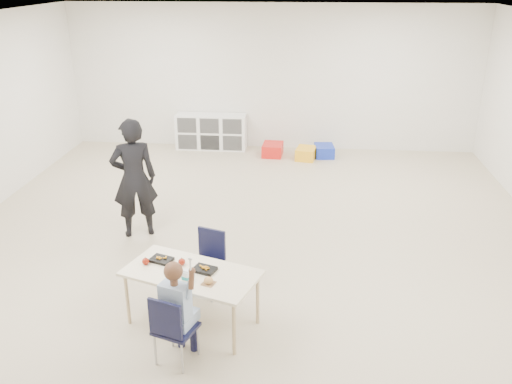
# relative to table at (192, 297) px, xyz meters

# --- Properties ---
(room) EXTENTS (9.00, 9.02, 2.80)m
(room) POSITION_rel_table_xyz_m (0.40, 1.53, 1.09)
(room) COLOR #B8A88D
(room) RESTS_ON ground
(table) EXTENTS (1.46, 1.05, 0.60)m
(table) POSITION_rel_table_xyz_m (0.00, 0.00, 0.00)
(table) COLOR #F9EEC7
(table) RESTS_ON ground
(chair_near) EXTENTS (0.44, 0.43, 0.73)m
(chair_near) POSITION_rel_table_xyz_m (-0.03, -0.57, 0.06)
(chair_near) COLOR black
(chair_near) RESTS_ON ground
(chair_far) EXTENTS (0.44, 0.43, 0.73)m
(chair_far) POSITION_rel_table_xyz_m (0.03, 0.57, 0.06)
(chair_far) COLOR black
(chair_far) RESTS_ON ground
(child) EXTENTS (0.61, 0.61, 1.14)m
(child) POSITION_rel_table_xyz_m (-0.03, -0.57, 0.27)
(child) COLOR #9FB2D7
(child) RESTS_ON chair_near
(lunch_tray_near) EXTENTS (0.26, 0.22, 0.03)m
(lunch_tray_near) POSITION_rel_table_xyz_m (0.13, 0.03, 0.31)
(lunch_tray_near) COLOR black
(lunch_tray_near) RESTS_ON table
(lunch_tray_far) EXTENTS (0.26, 0.22, 0.03)m
(lunch_tray_far) POSITION_rel_table_xyz_m (-0.35, 0.18, 0.31)
(lunch_tray_far) COLOR black
(lunch_tray_far) RESTS_ON table
(milk_carton) EXTENTS (0.09, 0.09, 0.10)m
(milk_carton) POSITION_rel_table_xyz_m (-0.01, -0.14, 0.35)
(milk_carton) COLOR white
(milk_carton) RESTS_ON table
(bread_roll) EXTENTS (0.09, 0.09, 0.07)m
(bread_roll) POSITION_rel_table_xyz_m (0.21, -0.20, 0.33)
(bread_roll) COLOR tan
(bread_roll) RESTS_ON table
(apple_near) EXTENTS (0.07, 0.07, 0.07)m
(apple_near) POSITION_rel_table_xyz_m (-0.12, 0.12, 0.33)
(apple_near) COLOR maroon
(apple_near) RESTS_ON table
(apple_far) EXTENTS (0.07, 0.07, 0.07)m
(apple_far) POSITION_rel_table_xyz_m (-0.48, 0.10, 0.33)
(apple_far) COLOR maroon
(apple_far) RESTS_ON table
(cubby_shelf) EXTENTS (1.40, 0.40, 0.70)m
(cubby_shelf) POSITION_rel_table_xyz_m (-0.80, 5.81, 0.04)
(cubby_shelf) COLOR white
(cubby_shelf) RESTS_ON ground
(adult) EXTENTS (0.70, 0.59, 1.63)m
(adult) POSITION_rel_table_xyz_m (-1.15, 1.93, 0.51)
(adult) COLOR black
(adult) RESTS_ON ground
(bin_red) EXTENTS (0.40, 0.50, 0.24)m
(bin_red) POSITION_rel_table_xyz_m (0.46, 5.48, -0.19)
(bin_red) COLOR red
(bin_red) RESTS_ON ground
(bin_yellow) EXTENTS (0.42, 0.50, 0.22)m
(bin_yellow) POSITION_rel_table_xyz_m (1.11, 5.32, -0.20)
(bin_yellow) COLOR yellow
(bin_yellow) RESTS_ON ground
(bin_blue) EXTENTS (0.40, 0.49, 0.22)m
(bin_blue) POSITION_rel_table_xyz_m (1.46, 5.51, -0.20)
(bin_blue) COLOR #172FB1
(bin_blue) RESTS_ON ground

